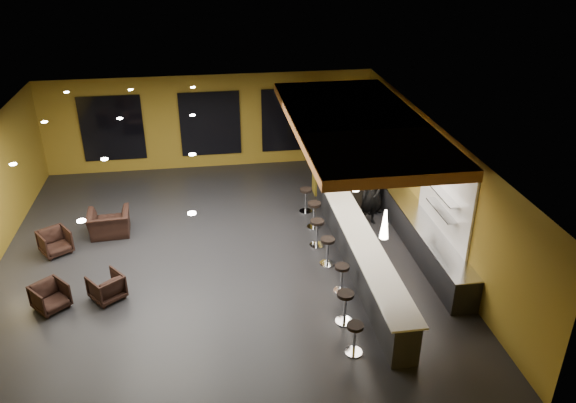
{
  "coord_description": "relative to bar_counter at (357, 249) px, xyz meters",
  "views": [
    {
      "loc": [
        -0.09,
        -13.47,
        8.38
      ],
      "look_at": [
        2.0,
        0.5,
        1.3
      ],
      "focal_mm": 35.0,
      "sensor_mm": 36.0,
      "label": 1
    }
  ],
  "objects": [
    {
      "name": "wood_soffit",
      "position": [
        0.35,
        2.0,
        2.86
      ],
      "size": [
        3.6,
        8.0,
        0.28
      ],
      "primitive_type": "cube",
      "color": "#BB6F36",
      "rests_on": "ceiling"
    },
    {
      "name": "bar_stool_4",
      "position": [
        -0.87,
        1.13,
        0.03
      ],
      "size": [
        0.42,
        0.42,
        0.82
      ],
      "rotation": [
        0.0,
        0.0,
        -0.03
      ],
      "color": "silver",
      "rests_on": "floor"
    },
    {
      "name": "bar_stool_1",
      "position": [
        -0.9,
        -2.33,
        0.02
      ],
      "size": [
        0.41,
        0.41,
        0.82
      ],
      "rotation": [
        0.0,
        0.0,
        0.02
      ],
      "color": "silver",
      "rests_on": "floor"
    },
    {
      "name": "bar_stool_3",
      "position": [
        -0.78,
        0.14,
        0.01
      ],
      "size": [
        0.41,
        0.41,
        0.8
      ],
      "rotation": [
        0.0,
        0.0,
        0.21
      ],
      "color": "silver",
      "rests_on": "floor"
    },
    {
      "name": "staff_c",
      "position": [
        1.32,
        2.99,
        0.42
      ],
      "size": [
        1.0,
        0.76,
        1.83
      ],
      "primitive_type": "imported",
      "rotation": [
        0.0,
        0.0,
        0.22
      ],
      "color": "black",
      "rests_on": "floor"
    },
    {
      "name": "wall_shelf_upper",
      "position": [
        2.17,
        -0.2,
        1.55
      ],
      "size": [
        0.3,
        1.5,
        0.03
      ],
      "primitive_type": "cube",
      "color": "silver",
      "rests_on": "wall_right"
    },
    {
      "name": "staff_b",
      "position": [
        1.51,
        3.27,
        0.37
      ],
      "size": [
        0.88,
        0.71,
        1.74
      ],
      "primitive_type": "imported",
      "rotation": [
        0.0,
        0.0,
        -0.07
      ],
      "color": "black",
      "rests_on": "floor"
    },
    {
      "name": "ceiling",
      "position": [
        -3.65,
        1.0,
        3.05
      ],
      "size": [
        12.0,
        13.0,
        0.1
      ],
      "primitive_type": "cube",
      "color": "black"
    },
    {
      "name": "prep_counter",
      "position": [
        2.0,
        0.5,
        -0.07
      ],
      "size": [
        0.7,
        6.0,
        0.86
      ],
      "primitive_type": "cube",
      "color": "black",
      "rests_on": "floor"
    },
    {
      "name": "pendant_0",
      "position": [
        0.0,
        -2.0,
        1.85
      ],
      "size": [
        0.2,
        0.2,
        0.7
      ],
      "primitive_type": "cone",
      "color": "white",
      "rests_on": "wood_soffit"
    },
    {
      "name": "armchair_c",
      "position": [
        -8.18,
        1.83,
        -0.15
      ],
      "size": [
        1.06,
        1.06,
        0.71
      ],
      "primitive_type": "imported",
      "rotation": [
        0.0,
        0.0,
        0.59
      ],
      "color": "black",
      "rests_on": "floor"
    },
    {
      "name": "prep_top",
      "position": [
        2.0,
        0.5,
        0.39
      ],
      "size": [
        0.72,
        6.0,
        0.03
      ],
      "primitive_type": "cube",
      "color": "silver",
      "rests_on": "prep_counter"
    },
    {
      "name": "bar_counter",
      "position": [
        0.0,
        0.0,
        0.0
      ],
      "size": [
        0.6,
        8.0,
        1.0
      ],
      "primitive_type": "cube",
      "color": "black",
      "rests_on": "floor"
    },
    {
      "name": "window_right",
      "position": [
        -0.65,
        7.44,
        1.2
      ],
      "size": [
        2.2,
        0.06,
        2.4
      ],
      "primitive_type": "cube",
      "color": "black",
      "rests_on": "wall_back"
    },
    {
      "name": "bar_top",
      "position": [
        0.0,
        0.0,
        0.52
      ],
      "size": [
        0.78,
        8.1,
        0.05
      ],
      "primitive_type": "cube",
      "color": "beige",
      "rests_on": "bar_counter"
    },
    {
      "name": "column",
      "position": [
        0.0,
        4.6,
        1.25
      ],
      "size": [
        0.6,
        0.6,
        3.5
      ],
      "primitive_type": "cube",
      "color": "olive",
      "rests_on": "floor"
    },
    {
      "name": "armchair_b",
      "position": [
        -6.47,
        -0.57,
        -0.16
      ],
      "size": [
        1.03,
        1.03,
        0.68
      ],
      "primitive_type": "imported",
      "rotation": [
        0.0,
        0.0,
        3.79
      ],
      "color": "black",
      "rests_on": "floor"
    },
    {
      "name": "wall_back",
      "position": [
        -3.65,
        7.55,
        1.25
      ],
      "size": [
        12.0,
        0.1,
        3.5
      ],
      "primitive_type": "cube",
      "color": "olive",
      "rests_on": "floor"
    },
    {
      "name": "bar_stool_6",
      "position": [
        -0.81,
        3.26,
        0.02
      ],
      "size": [
        0.41,
        0.41,
        0.81
      ],
      "rotation": [
        0.0,
        0.0,
        0.29
      ],
      "color": "silver",
      "rests_on": "floor"
    },
    {
      "name": "pendant_2",
      "position": [
        0.0,
        3.0,
        1.85
      ],
      "size": [
        0.2,
        0.2,
        0.7
      ],
      "primitive_type": "cone",
      "color": "white",
      "rests_on": "wood_soffit"
    },
    {
      "name": "armchair_d",
      "position": [
        -6.82,
        2.67,
        -0.12
      ],
      "size": [
        1.24,
        1.1,
        0.76
      ],
      "primitive_type": "imported",
      "rotation": [
        0.0,
        0.0,
        3.21
      ],
      "color": "black",
      "rests_on": "floor"
    },
    {
      "name": "staff_a",
      "position": [
        0.98,
        2.22,
        0.39
      ],
      "size": [
        0.73,
        0.57,
        1.78
      ],
      "primitive_type": "imported",
      "rotation": [
        0.0,
        0.0,
        0.24
      ],
      "color": "black",
      "rests_on": "floor"
    },
    {
      "name": "bar_stool_5",
      "position": [
        -0.75,
        2.21,
        0.03
      ],
      "size": [
        0.42,
        0.42,
        0.83
      ],
      "rotation": [
        0.0,
        0.0,
        -0.29
      ],
      "color": "silver",
      "rests_on": "floor"
    },
    {
      "name": "floor",
      "position": [
        -3.65,
        1.0,
        -0.55
      ],
      "size": [
        12.0,
        13.0,
        0.1
      ],
      "primitive_type": "cube",
      "color": "black",
      "rests_on": "ground"
    },
    {
      "name": "wall_right",
      "position": [
        2.4,
        1.0,
        1.25
      ],
      "size": [
        0.1,
        13.0,
        3.5
      ],
      "primitive_type": "cube",
      "color": "olive",
      "rests_on": "floor"
    },
    {
      "name": "wall_front",
      "position": [
        -3.65,
        -5.55,
        1.25
      ],
      "size": [
        12.0,
        0.1,
        3.5
      ],
      "primitive_type": "cube",
      "color": "olive",
      "rests_on": "floor"
    },
    {
      "name": "armchair_a",
      "position": [
        -7.75,
        -0.78,
        -0.16
      ],
      "size": [
        1.03,
        1.03,
        0.68
      ],
      "primitive_type": "imported",
      "rotation": [
        0.0,
        0.0,
        0.73
      ],
      "color": "black",
      "rests_on": "floor"
    },
    {
      "name": "wall_shelf_lower",
      "position": [
        2.17,
        -0.2,
        1.1
      ],
      "size": [
        0.3,
        1.5,
        0.03
      ],
      "primitive_type": "cube",
      "color": "silver",
      "rests_on": "wall_right"
    },
    {
      "name": "window_center",
      "position": [
        -3.65,
        7.44,
        1.2
      ],
      "size": [
        2.2,
        0.06,
        2.4
      ],
      "primitive_type": "cube",
      "color": "black",
      "rests_on": "wall_back"
    },
    {
      "name": "bar_stool_0",
      "position": [
        -0.95,
        -3.38,
        -0.01
      ],
      "size": [
        0.38,
        0.38,
        0.76
      ],
      "rotation": [
        0.0,
        0.0,
        -0.13
      ],
      "color": "silver",
      "rests_on": "floor"
    },
    {
      "name": "tile_backsplash",
      "position": [
        2.31,
        0.0,
        1.5
      ],
      "size": [
        0.06,
        3.2,
        2.4
      ],
      "primitive_type": "cube",
      "color": "white",
      "rests_on": "wall_right"
    },
    {
      "name": "bar_stool_2",
      "position": [
        -0.69,
        -1.14,
        -0.01
      ],
      "size": [
        0.39,
        0.39,
        0.76
      ],
      "rotation": [
        0.0,
        0.0,
        0.33
      ],
      "color": "silver",
      "rests_on": "floor"
    },
    {
      "name": "window_left",
      "position": [
        -7.15,
        7.44,
        1.2
      ],
      "size": [
        2.2,
        0.06,
        2.4
      ],
      "primitive_type": "cube",
      "color": "black",
      "rests_on": "wall_back"
    },
    {
      "name": "pendant_1",
      "position": [
        0.0,
        0.5,
        1.85
      ],
      "size": [
        0.2,
        0.2,
        0.7
      ],
      "primitive_type": "cone",
      "color": "white",
      "rests_on": "wood_soffit"
    }
  ]
}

